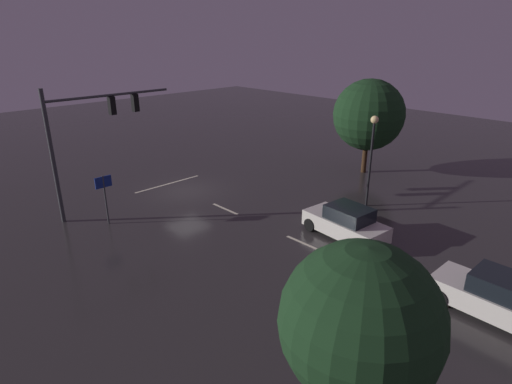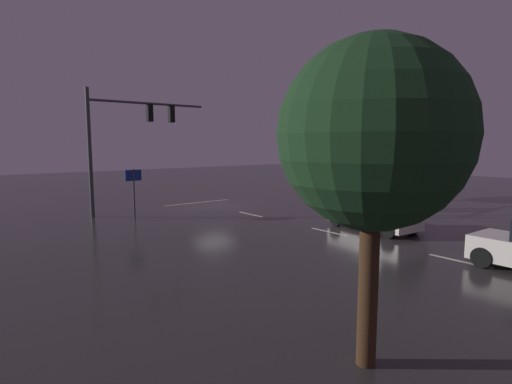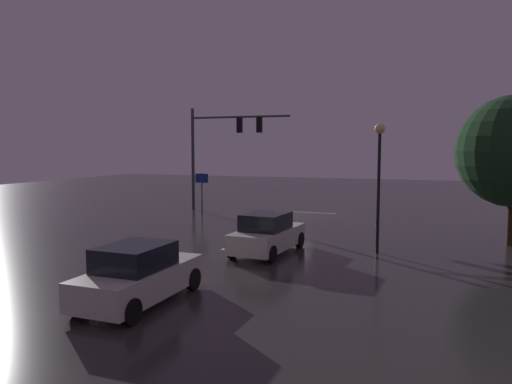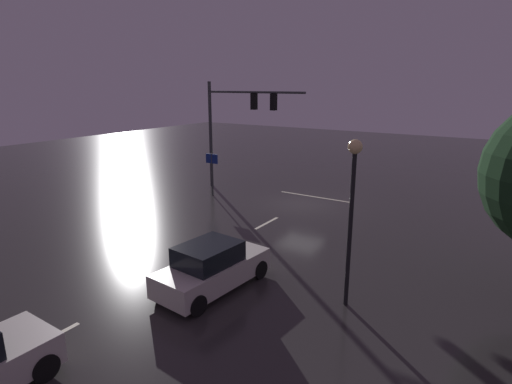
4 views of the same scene
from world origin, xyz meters
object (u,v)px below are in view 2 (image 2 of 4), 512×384
object	(u,v)px
traffic_signal_assembly	(128,129)
tree_left_near	(397,142)
street_lamp_left_kerb	(400,150)
tree_right_near	(373,136)
car_approaching	(374,213)
route_sign	(134,183)

from	to	relation	value
traffic_signal_assembly	tree_left_near	distance (m)	18.40
street_lamp_left_kerb	tree_right_near	size ratio (longest dim) A/B	0.91
traffic_signal_assembly	tree_right_near	xyz separation A→B (m)	(2.81, 18.86, -0.75)
traffic_signal_assembly	tree_left_near	bearing A→B (deg)	158.73
traffic_signal_assembly	street_lamp_left_kerb	bearing A→B (deg)	138.34
car_approaching	route_sign	distance (m)	12.66
traffic_signal_assembly	route_sign	distance (m)	3.63
street_lamp_left_kerb	route_sign	bearing A→B (deg)	-34.42
route_sign	tree_left_near	world-z (taller)	tree_left_near
tree_left_near	traffic_signal_assembly	bearing A→B (deg)	-21.27
tree_right_near	street_lamp_left_kerb	bearing A→B (deg)	-149.53
traffic_signal_assembly	route_sign	bearing A→B (deg)	74.23
car_approaching	street_lamp_left_kerb	bearing A→B (deg)	-160.94
car_approaching	tree_left_near	world-z (taller)	tree_left_near
car_approaching	tree_right_near	world-z (taller)	tree_right_near
traffic_signal_assembly	tree_right_near	world-z (taller)	traffic_signal_assembly
car_approaching	route_sign	xyz separation A→B (m)	(7.86, -9.86, 1.18)
route_sign	tree_right_near	bearing A→B (deg)	82.40
car_approaching	street_lamp_left_kerb	distance (m)	5.46
tree_left_near	route_sign	bearing A→B (deg)	-14.80
car_approaching	tree_left_near	size ratio (longest dim) A/B	0.67
route_sign	car_approaching	bearing A→B (deg)	128.55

